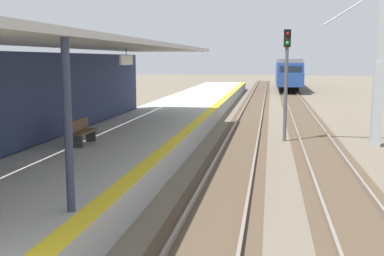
{
  "coord_description": "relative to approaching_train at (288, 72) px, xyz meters",
  "views": [
    {
      "loc": [
        3.15,
        -3.36,
        3.87
      ],
      "look_at": [
        1.18,
        8.26,
        2.1
      ],
      "focal_mm": 43.29,
      "sensor_mm": 36.0,
      "label": 1
    }
  ],
  "objects": [
    {
      "name": "platform_bench",
      "position": [
        -8.61,
        -45.89,
        -0.8
      ],
      "size": [
        0.45,
        1.6,
        0.88
      ],
      "color": "brown",
      "rests_on": "station_platform"
    },
    {
      "name": "rail_signal_post",
      "position": [
        -1.44,
        -38.9,
        1.02
      ],
      "size": [
        0.32,
        0.34,
        5.2
      ],
      "color": "#4C4C4C",
      "rests_on": "ground"
    },
    {
      "name": "track_pair_middle",
      "position": [
        -0.0,
        -37.61,
        -2.13
      ],
      "size": [
        2.34,
        120.0,
        0.16
      ],
      "color": "#4C3D2D",
      "rests_on": "ground"
    },
    {
      "name": "track_pair_nearest_platform",
      "position": [
        -3.4,
        -37.61,
        -2.13
      ],
      "size": [
        2.34,
        120.0,
        0.16
      ],
      "color": "#4C3D2D",
      "rests_on": "ground"
    },
    {
      "name": "station_platform",
      "position": [
        -7.8,
        -41.61,
        -1.73
      ],
      "size": [
        5.0,
        80.0,
        0.91
      ],
      "color": "#A8A8A3",
      "rests_on": "ground"
    },
    {
      "name": "catenary_pylon_far_side",
      "position": [
        2.18,
        -39.66,
        1.43
      ],
      "size": [
        5.0,
        0.4,
        7.5
      ],
      "color": "#9EA3A8",
      "rests_on": "ground"
    },
    {
      "name": "approaching_train",
      "position": [
        0.0,
        0.0,
        0.0
      ],
      "size": [
        2.93,
        19.6,
        4.76
      ],
      "color": "navy",
      "rests_on": "ground"
    },
    {
      "name": "station_building_with_canopy",
      "position": [
        -9.6,
        -46.15,
        0.48
      ],
      "size": [
        4.85,
        24.0,
        4.43
      ],
      "color": "#4C4C4C",
      "rests_on": "ground"
    }
  ]
}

